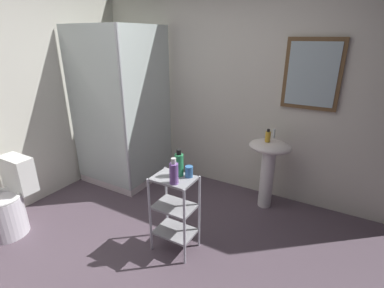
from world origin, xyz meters
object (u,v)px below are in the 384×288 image
object	(u,v)px
conditioner_bottle_purple	(174,173)
shower_stall	(126,148)
pedestal_sink	(269,160)
hand_soap_bottle	(268,136)
storage_cart	(175,208)
body_wash_bottle_green	(179,164)
toilet	(8,204)
rinse_cup	(189,172)

from	to	relation	value
conditioner_bottle_purple	shower_stall	bearing A→B (deg)	146.51
shower_stall	pedestal_sink	xyz separation A→B (m)	(1.83, 0.30, 0.12)
hand_soap_bottle	storage_cart	bearing A→B (deg)	-114.62
hand_soap_bottle	shower_stall	bearing A→B (deg)	-171.84
storage_cart	body_wash_bottle_green	xyz separation A→B (m)	(0.02, 0.06, 0.41)
shower_stall	storage_cart	bearing A→B (deg)	-32.10
toilet	rinse_cup	bearing A→B (deg)	22.42
toilet	storage_cart	distance (m)	1.69
rinse_cup	pedestal_sink	bearing A→B (deg)	68.18
conditioner_bottle_purple	storage_cart	bearing A→B (deg)	124.43
pedestal_sink	conditioner_bottle_purple	bearing A→B (deg)	-111.13
hand_soap_bottle	rinse_cup	bearing A→B (deg)	-111.32
shower_stall	conditioner_bottle_purple	distance (m)	1.68
shower_stall	body_wash_bottle_green	xyz separation A→B (m)	(1.33, -0.76, 0.38)
shower_stall	toilet	size ratio (longest dim) A/B	2.63
toilet	shower_stall	bearing A→B (deg)	79.64
toilet	conditioner_bottle_purple	distance (m)	1.79
toilet	storage_cart	xyz separation A→B (m)	(1.57, 0.61, 0.12)
pedestal_sink	rinse_cup	size ratio (longest dim) A/B	8.28
pedestal_sink	hand_soap_bottle	size ratio (longest dim) A/B	5.82
shower_stall	toilet	distance (m)	1.47
storage_cart	pedestal_sink	bearing A→B (deg)	65.05
shower_stall	rinse_cup	world-z (taller)	shower_stall
toilet	rinse_cup	distance (m)	1.87
shower_stall	storage_cart	distance (m)	1.55
toilet	body_wash_bottle_green	distance (m)	1.81
hand_soap_bottle	body_wash_bottle_green	world-z (taller)	body_wash_bottle_green
body_wash_bottle_green	rinse_cup	xyz separation A→B (m)	(0.09, 0.02, -0.06)
hand_soap_bottle	rinse_cup	world-z (taller)	hand_soap_bottle
shower_stall	storage_cart	xyz separation A→B (m)	(1.31, -0.82, -0.03)
pedestal_sink	conditioner_bottle_purple	size ratio (longest dim) A/B	3.60
toilet	conditioner_bottle_purple	xyz separation A→B (m)	(1.63, 0.53, 0.52)
storage_cart	conditioner_bottle_purple	xyz separation A→B (m)	(0.06, -0.08, 0.40)
shower_stall	pedestal_sink	bearing A→B (deg)	9.23
body_wash_bottle_green	rinse_cup	distance (m)	0.11
body_wash_bottle_green	conditioner_bottle_purple	world-z (taller)	body_wash_bottle_green
hand_soap_bottle	conditioner_bottle_purple	bearing A→B (deg)	-110.68
toilet	conditioner_bottle_purple	world-z (taller)	conditioner_bottle_purple
conditioner_bottle_purple	hand_soap_bottle	bearing A→B (deg)	69.32
toilet	body_wash_bottle_green	world-z (taller)	body_wash_bottle_green
shower_stall	body_wash_bottle_green	bearing A→B (deg)	-29.84
conditioner_bottle_purple	pedestal_sink	bearing A→B (deg)	68.87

